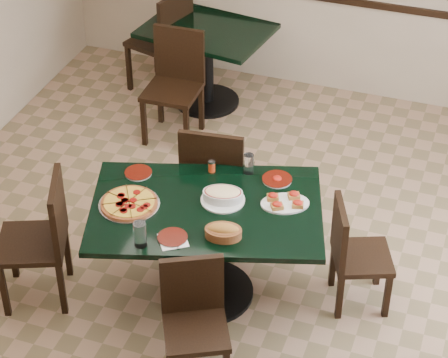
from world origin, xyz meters
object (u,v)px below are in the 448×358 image
(bruschetta_platter, at_px, (285,202))
(lasagna_casserole, at_px, (223,195))
(main_table, at_px, (206,229))
(chair_near, at_px, (194,315))
(back_table, at_px, (207,52))
(bread_basket, at_px, (223,231))
(chair_far, at_px, (215,176))
(pepperoni_pizza, at_px, (129,203))
(chair_right, at_px, (352,251))
(back_chair_near, at_px, (175,78))
(chair_left, at_px, (44,234))
(back_chair_left, at_px, (166,36))

(bruschetta_platter, bearing_deg, lasagna_casserole, 168.96)
(bruschetta_platter, bearing_deg, main_table, 178.06)
(main_table, height_order, chair_near, chair_near)
(back_table, relative_size, bread_basket, 4.58)
(chair_far, height_order, bruschetta_platter, chair_far)
(chair_near, relative_size, lasagna_casserole, 2.80)
(back_table, xyz_separation_m, pepperoni_pizza, (0.40, -2.51, 0.24))
(chair_far, height_order, chair_right, chair_far)
(back_chair_near, bearing_deg, back_table, 79.94)
(lasagna_casserole, relative_size, bruschetta_platter, 0.77)
(back_chair_near, xyz_separation_m, lasagna_casserole, (1.03, -1.72, 0.27))
(back_table, bearing_deg, pepperoni_pizza, -72.49)
(pepperoni_pizza, xyz_separation_m, lasagna_casserole, (0.55, 0.24, 0.03))
(main_table, height_order, bread_basket, bread_basket)
(chair_far, bearing_deg, chair_left, 41.82)
(chair_right, xyz_separation_m, back_chair_near, (-1.87, 1.57, 0.09))
(chair_left, height_order, back_chair_left, back_chair_left)
(chair_far, distance_m, back_chair_near, 1.45)
(main_table, xyz_separation_m, back_chair_near, (-0.95, 1.82, -0.04))
(main_table, distance_m, back_chair_near, 2.06)
(back_table, relative_size, back_chair_left, 1.18)
(back_table, xyz_separation_m, chair_far, (0.71, -1.76, 0.02))
(chair_right, relative_size, chair_left, 0.85)
(main_table, xyz_separation_m, bruschetta_platter, (0.47, 0.19, 0.21))
(chair_far, height_order, back_chair_left, back_chair_left)
(back_table, distance_m, chair_left, 2.71)
(bruschetta_platter, bearing_deg, chair_left, 175.79)
(back_chair_left, xyz_separation_m, bruschetta_platter, (1.76, -2.26, 0.21))
(back_chair_near, relative_size, pepperoni_pizza, 2.40)
(chair_near, distance_m, bruschetta_platter, 0.95)
(main_table, bearing_deg, bruschetta_platter, 5.56)
(pepperoni_pizza, height_order, lasagna_casserole, lasagna_casserole)
(chair_near, height_order, bruschetta_platter, chair_near)
(lasagna_casserole, bearing_deg, back_chair_left, 106.41)
(back_table, bearing_deg, bread_basket, -59.19)
(chair_right, bearing_deg, bruschetta_platter, 75.62)
(back_chair_left, bearing_deg, chair_near, 41.41)
(chair_near, distance_m, back_chair_left, 3.42)
(chair_near, height_order, bread_basket, bread_basket)
(main_table, relative_size, chair_right, 2.11)
(chair_far, xyz_separation_m, back_chair_near, (-0.79, 1.22, -0.01))
(lasagna_casserole, bearing_deg, bruschetta_platter, -0.34)
(main_table, bearing_deg, lasagna_casserole, 35.38)
(back_table, relative_size, lasagna_casserole, 4.03)
(chair_far, distance_m, pepperoni_pizza, 0.84)
(chair_far, xyz_separation_m, lasagna_casserole, (0.24, -0.50, 0.25))
(chair_right, bearing_deg, chair_near, 117.90)
(chair_near, distance_m, back_chair_near, 2.70)
(back_table, height_order, pepperoni_pizza, pepperoni_pizza)
(back_table, bearing_deg, chair_left, -84.36)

